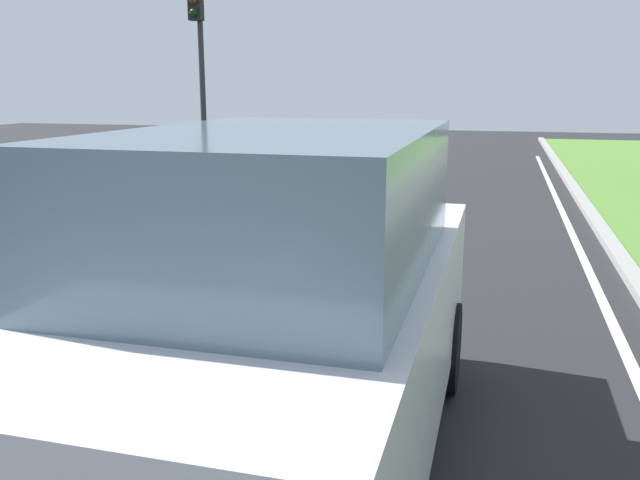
# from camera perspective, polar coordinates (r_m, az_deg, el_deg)

# --- Properties ---
(ground_plane) EXTENTS (60.00, 60.00, 0.00)m
(ground_plane) POSITION_cam_1_polar(r_m,az_deg,el_deg) (10.15, 1.63, -1.23)
(ground_plane) COLOR #262628
(lane_line_center) EXTENTS (0.12, 32.00, 0.01)m
(lane_line_center) POSITION_cam_1_polar(r_m,az_deg,el_deg) (10.33, -2.15, -0.96)
(lane_line_center) COLOR silver
(lane_line_center) RESTS_ON ground
(lane_line_right_edge) EXTENTS (0.12, 32.00, 0.01)m
(lane_line_right_edge) POSITION_cam_1_polar(r_m,az_deg,el_deg) (9.96, 22.20, -2.49)
(lane_line_right_edge) COLOR silver
(lane_line_right_edge) RESTS_ON ground
(curb_right) EXTENTS (0.24, 48.00, 0.12)m
(curb_right) POSITION_cam_1_polar(r_m,az_deg,el_deg) (10.02, 25.06, -2.33)
(curb_right) COLOR #9E9B93
(curb_right) RESTS_ON ground
(car_suv_ahead) EXTENTS (1.97, 4.50, 2.28)m
(car_suv_ahead) POSITION_cam_1_polar(r_m,az_deg,el_deg) (4.15, -2.82, -5.93)
(car_suv_ahead) COLOR silver
(car_suv_ahead) RESTS_ON ground
(car_hatchback_far) EXTENTS (1.76, 3.71, 1.78)m
(car_hatchback_far) POSITION_cam_1_polar(r_m,az_deg,el_deg) (10.77, -9.56, 4.22)
(car_hatchback_far) COLOR #B7BABF
(car_hatchback_far) RESTS_ON ground
(traffic_light_overhead_left) EXTENTS (0.32, 0.50, 5.10)m
(traffic_light_overhead_left) POSITION_cam_1_polar(r_m,az_deg,el_deg) (17.06, -10.41, 16.22)
(traffic_light_overhead_left) COLOR #2D2D2D
(traffic_light_overhead_left) RESTS_ON ground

